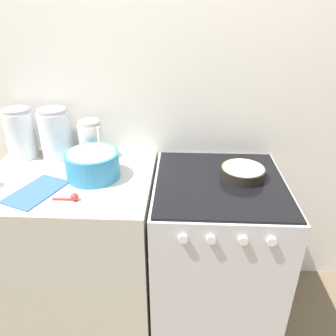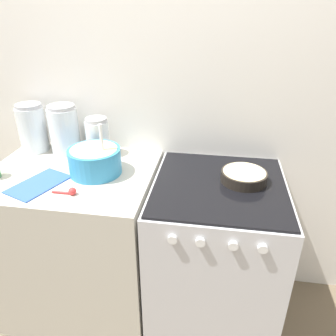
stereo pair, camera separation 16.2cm
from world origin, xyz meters
name	(u,v)px [view 1 (the left image)]	position (x,y,z in m)	size (l,w,h in m)	color
wall_back	(156,100)	(0.00, 0.71, 1.20)	(4.71, 0.05, 2.40)	white
countertop_cabinet	(78,247)	(-0.43, 0.34, 0.45)	(0.86, 0.68, 0.90)	beige
stove	(214,252)	(0.34, 0.34, 0.45)	(0.66, 0.70, 0.90)	silver
mixing_bowl	(93,163)	(-0.29, 0.36, 0.98)	(0.26, 0.26, 0.27)	#338CBF
baking_pan	(243,172)	(0.46, 0.39, 0.93)	(0.22, 0.22, 0.05)	black
storage_jar_left	(21,137)	(-0.74, 0.58, 1.02)	(0.16, 0.16, 0.28)	silver
storage_jar_middle	(56,137)	(-0.55, 0.58, 1.02)	(0.17, 0.17, 0.28)	silver
storage_jar_right	(91,142)	(-0.35, 0.58, 0.99)	(0.13, 0.13, 0.22)	silver
recipe_page	(36,192)	(-0.52, 0.20, 0.90)	(0.26, 0.33, 0.01)	#3359B2
measuring_spoon	(72,197)	(-0.33, 0.13, 0.92)	(0.12, 0.04, 0.04)	red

